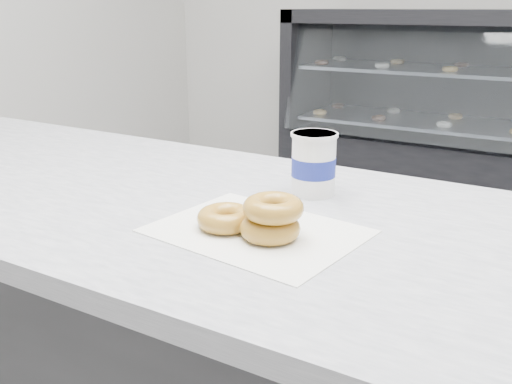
# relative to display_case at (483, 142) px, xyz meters

# --- Properties ---
(display_case) EXTENTS (2.40, 0.74, 1.25)m
(display_case) POSITION_rel_display_case_xyz_m (0.00, 0.00, 0.00)
(display_case) COLOR black
(display_case) RESTS_ON ground
(wax_paper) EXTENTS (0.37, 0.30, 0.00)m
(wax_paper) POSITION_rel_display_case_xyz_m (0.07, -2.81, 0.41)
(wax_paper) COLOR white
(wax_paper) RESTS_ON counter
(donut_single) EXTENTS (0.13, 0.13, 0.04)m
(donut_single) POSITION_rel_display_case_xyz_m (0.01, -2.82, 0.43)
(donut_single) COLOR #B59031
(donut_single) RESTS_ON wax_paper
(donut_stack) EXTENTS (0.11, 0.11, 0.07)m
(donut_stack) POSITION_rel_display_case_xyz_m (0.10, -2.82, 0.45)
(donut_stack) COLOR #B59031
(donut_stack) RESTS_ON wax_paper
(coffee_cup) EXTENTS (0.11, 0.11, 0.13)m
(coffee_cup) POSITION_rel_display_case_xyz_m (0.06, -2.57, 0.47)
(coffee_cup) COLOR white
(coffee_cup) RESTS_ON counter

